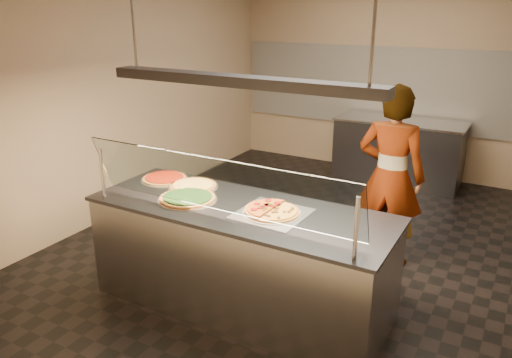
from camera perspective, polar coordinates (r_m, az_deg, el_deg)
The scene contains 19 objects.
ground at distance 5.52m, azimuth 6.42°, elevation -7.73°, with size 5.00×6.00×0.02m, color black.
wall_back at distance 7.85m, azimuth 15.77°, elevation 11.42°, with size 5.00×0.02×3.00m, color #998662.
wall_front at distance 2.62m, azimuth -19.44°, elevation -4.17°, with size 5.00×0.02×3.00m, color #998662.
wall_left at distance 6.39m, azimuth -14.48°, elevation 9.84°, with size 0.02×6.00×3.00m, color #998662.
tile_band at distance 7.85m, azimuth 15.58°, elevation 9.95°, with size 4.90×0.02×1.20m, color silver.
serving_counter at distance 4.28m, azimuth -1.77°, elevation -8.96°, with size 2.55×0.94×0.93m.
sneeze_guard at distance 3.70m, azimuth -4.64°, elevation -0.75°, with size 2.31×0.18×0.54m.
perforated_tray at distance 3.94m, azimuth 1.84°, elevation -3.90°, with size 0.54×0.54×0.01m.
half_pizza_pepperoni at distance 3.98m, azimuth 0.52°, elevation -3.24°, with size 0.25×0.44×0.05m.
half_pizza_sausage at distance 3.89m, azimuth 3.20°, elevation -3.93°, with size 0.23×0.44×0.04m.
pizza_spinach at distance 4.25m, azimuth -7.80°, elevation -2.15°, with size 0.51×0.51×0.03m.
pizza_cheese at distance 4.54m, azimuth -7.16°, elevation -0.74°, with size 0.45×0.45×0.03m.
pizza_tomato at distance 4.78m, azimuth -10.39°, elevation 0.12°, with size 0.43×0.43×0.03m.
pizza_spatula at distance 4.43m, azimuth -8.01°, elevation -1.10°, with size 0.20×0.23×0.02m.
prep_table at distance 7.56m, azimuth 15.92°, elevation 3.08°, with size 1.80×0.74×0.93m.
worker at distance 5.02m, azimuth 15.11°, elevation 0.24°, with size 0.66×0.43×1.81m, color #2D2B31.
heat_lamp_housing at distance 3.80m, azimuth -2.00°, elevation 11.13°, with size 2.30×0.18×0.08m, color #38383D.
lamp_rod_left at distance 4.37m, azimuth -14.02°, elevation 18.86°, with size 0.02×0.02×1.01m, color #B7B7BC.
lamp_rod_right at distance 3.35m, azimuth 13.51°, elevation 18.88°, with size 0.02×0.02×1.01m, color #B7B7BC.
Camera 1 is at (1.87, -4.55, 2.50)m, focal length 35.00 mm.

